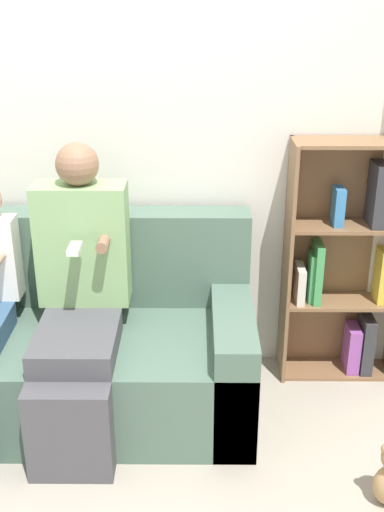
% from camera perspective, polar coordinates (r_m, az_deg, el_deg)
% --- Properties ---
extents(ground_plane, '(14.00, 14.00, 0.00)m').
position_cam_1_polar(ground_plane, '(2.92, -9.15, -18.58)').
color(ground_plane, '#9E9384').
extents(back_wall, '(10.00, 0.06, 2.55)m').
position_cam_1_polar(back_wall, '(3.20, -7.95, 11.15)').
color(back_wall, silver).
rests_on(back_wall, ground_plane).
extents(couch, '(2.10, 0.83, 0.91)m').
position_cam_1_polar(couch, '(3.22, -13.91, -8.04)').
color(couch, '#4C6656').
rests_on(couch, ground_plane).
extents(adult_seated, '(0.42, 0.75, 1.29)m').
position_cam_1_polar(adult_seated, '(2.90, -10.04, -3.27)').
color(adult_seated, '#47474C').
rests_on(adult_seated, ground_plane).
extents(bookshelf, '(0.60, 0.24, 1.25)m').
position_cam_1_polar(bookshelf, '(3.34, 13.66, -0.73)').
color(bookshelf, brown).
rests_on(bookshelf, ground_plane).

